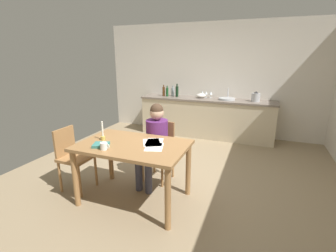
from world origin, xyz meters
name	(u,v)px	position (x,y,z in m)	size (l,w,h in m)	color
ground_plane	(173,178)	(0.00, 0.00, -0.02)	(5.20, 5.20, 0.04)	#937F60
wall_back	(211,80)	(0.00, 2.60, 1.30)	(5.20, 0.12, 2.60)	silver
kitchen_counter	(206,117)	(0.00, 2.24, 0.45)	(3.08, 0.64, 0.90)	beige
dining_table	(133,152)	(-0.26, -0.76, 0.67)	(1.35, 0.88, 0.78)	#9E7042
chair_at_table	(160,147)	(-0.19, -0.08, 0.50)	(0.44, 0.44, 0.89)	#9E7042
person_seated	(155,139)	(-0.21, -0.23, 0.68)	(0.37, 0.61, 1.19)	#592666
chair_side_empty	(73,155)	(-1.20, -0.81, 0.50)	(0.40, 0.40, 0.89)	#9E7042
coffee_mug	(104,146)	(-0.48, -1.05, 0.83)	(0.12, 0.09, 0.09)	white
candlestick	(103,135)	(-0.70, -0.76, 0.85)	(0.06, 0.06, 0.25)	gold
book_magazine	(101,145)	(-0.59, -0.97, 0.80)	(0.18, 0.17, 0.03)	#387E75
paper_letter	(152,142)	(-0.07, -0.63, 0.78)	(0.21, 0.30, 0.00)	white
paper_bill	(154,147)	(0.03, -0.76, 0.78)	(0.21, 0.30, 0.00)	white
paper_envelope	(154,142)	(-0.04, -0.60, 0.78)	(0.21, 0.30, 0.00)	white
sink_unit	(227,99)	(0.46, 2.24, 0.92)	(0.36, 0.36, 0.24)	#B2B7BC
bottle_oil	(164,91)	(-1.06, 2.22, 1.02)	(0.06, 0.06, 0.27)	#593319
bottle_vinegar	(167,92)	(-0.97, 2.22, 1.01)	(0.06, 0.06, 0.25)	#194C23
bottle_wine_red	(173,92)	(-0.86, 2.32, 1.01)	(0.07, 0.07, 0.25)	#8C999E
bottle_sauce	(177,91)	(-0.72, 2.24, 1.03)	(0.07, 0.07, 0.31)	black
mixing_bowl	(201,96)	(-0.15, 2.31, 0.95)	(0.22, 0.22, 0.10)	white
stovetop_kettle	(256,97)	(1.06, 2.24, 1.00)	(0.18, 0.18, 0.22)	#B7BABF
wine_glass_near_sink	(211,93)	(0.06, 2.39, 1.01)	(0.07, 0.07, 0.15)	silver
wine_glass_by_kettle	(206,93)	(-0.05, 2.39, 1.01)	(0.07, 0.07, 0.15)	silver
wine_glass_back_left	(202,93)	(-0.14, 2.39, 1.01)	(0.07, 0.07, 0.15)	silver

